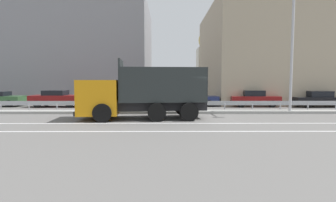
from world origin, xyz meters
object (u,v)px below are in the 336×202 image
(parked_car_3, at_px, (124,99))
(parked_car_4, at_px, (191,98))
(median_road_sign, at_px, (180,96))
(church_tower, at_px, (208,64))
(parked_car_5, at_px, (253,98))
(parked_car_6, at_px, (318,99))
(dump_truck, at_px, (128,98))
(parked_car_2, at_px, (57,98))
(street_lamp_1, at_px, (293,45))

(parked_car_3, xyz_separation_m, parked_car_4, (5.87, 0.78, -0.01))
(median_road_sign, height_order, church_tower, church_tower)
(parked_car_4, distance_m, church_tower, 20.17)
(parked_car_5, height_order, parked_car_6, parked_car_5)
(dump_truck, xyz_separation_m, median_road_sign, (3.28, 2.79, -0.06))
(median_road_sign, height_order, parked_car_6, median_road_sign)
(dump_truck, distance_m, parked_car_5, 12.44)
(median_road_sign, bearing_deg, parked_car_6, 19.44)
(median_road_sign, relative_size, parked_car_5, 0.53)
(median_road_sign, distance_m, parked_car_6, 13.06)
(parked_car_3, relative_size, church_tower, 0.35)
(parked_car_4, height_order, parked_car_5, parked_car_5)
(parked_car_6, relative_size, church_tower, 0.41)
(parked_car_3, bearing_deg, parked_car_5, -89.44)
(parked_car_2, distance_m, church_tower, 26.00)
(parked_car_6, bearing_deg, parked_car_2, -91.43)
(parked_car_4, bearing_deg, dump_truck, -31.25)
(parked_car_4, bearing_deg, median_road_sign, -15.01)
(parked_car_3, xyz_separation_m, church_tower, (10.44, 19.94, 4.35))
(parked_car_6, xyz_separation_m, church_tower, (-6.51, 19.88, 4.34))
(parked_car_4, bearing_deg, parked_car_2, -88.55)
(parked_car_5, distance_m, church_tower, 20.11)
(dump_truck, height_order, parked_car_3, dump_truck)
(median_road_sign, bearing_deg, church_tower, 76.54)
(parked_car_4, height_order, church_tower, church_tower)
(dump_truck, height_order, parked_car_5, dump_truck)
(dump_truck, relative_size, church_tower, 0.68)
(parked_car_2, distance_m, parked_car_6, 22.87)
(dump_truck, xyz_separation_m, parked_car_3, (-1.36, 7.08, -0.54))
(street_lamp_1, height_order, parked_car_2, street_lamp_1)
(parked_car_2, relative_size, parked_car_4, 0.91)
(church_tower, bearing_deg, parked_car_2, -129.64)
(dump_truck, height_order, median_road_sign, dump_truck)
(parked_car_4, distance_m, parked_car_6, 11.11)
(median_road_sign, xyz_separation_m, parked_car_3, (-4.64, 4.29, -0.48))
(street_lamp_1, xyz_separation_m, parked_car_5, (-1.00, 4.94, -3.96))
(parked_car_4, bearing_deg, parked_car_3, -83.83)
(median_road_sign, xyz_separation_m, street_lamp_1, (7.72, -0.33, 3.51))
(parked_car_4, distance_m, parked_car_5, 5.51)
(parked_car_6, bearing_deg, parked_car_4, -94.84)
(parked_car_4, relative_size, parked_car_5, 1.13)
(church_tower, bearing_deg, parked_car_5, -87.33)
(parked_car_5, bearing_deg, parked_car_4, -94.52)
(median_road_sign, distance_m, street_lamp_1, 8.48)
(parked_car_4, relative_size, church_tower, 0.42)
(median_road_sign, xyz_separation_m, parked_car_6, (12.31, 4.35, -0.47))
(church_tower, bearing_deg, median_road_sign, -103.46)
(dump_truck, height_order, parked_car_4, dump_truck)
(street_lamp_1, xyz_separation_m, parked_car_6, (4.59, 4.68, -3.98))
(parked_car_5, relative_size, parked_car_6, 0.91)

